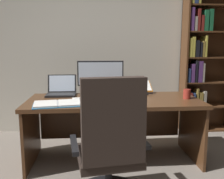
# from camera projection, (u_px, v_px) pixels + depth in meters

# --- Properties ---
(wall_back) EXTENTS (5.25, 0.12, 2.73)m
(wall_back) POSITION_uv_depth(u_px,v_px,m) (103.00, 41.00, 3.80)
(wall_back) COLOR beige
(wall_back) RESTS_ON ground
(desk) EXTENTS (1.89, 0.82, 0.71)m
(desk) POSITION_uv_depth(u_px,v_px,m) (113.00, 113.00, 2.88)
(desk) COLOR #4C2D19
(desk) RESTS_ON ground
(bookshelf) EXTENTS (0.80, 0.27, 2.25)m
(bookshelf) POSITION_uv_depth(u_px,v_px,m) (203.00, 61.00, 3.76)
(bookshelf) COLOR #4C2D19
(bookshelf) RESTS_ON ground
(office_chair) EXTENTS (0.65, 0.60, 1.07)m
(office_chair) POSITION_uv_depth(u_px,v_px,m) (111.00, 153.00, 1.99)
(office_chair) COLOR black
(office_chair) RESTS_ON ground
(monitor) EXTENTS (0.55, 0.16, 0.41)m
(monitor) POSITION_uv_depth(u_px,v_px,m) (101.00, 77.00, 3.00)
(monitor) COLOR black
(monitor) RESTS_ON desk
(laptop) EXTENTS (0.34, 0.29, 0.23)m
(laptop) POSITION_uv_depth(u_px,v_px,m) (61.00, 91.00, 3.00)
(laptop) COLOR black
(laptop) RESTS_ON desk
(keyboard) EXTENTS (0.42, 0.15, 0.02)m
(keyboard) POSITION_uv_depth(u_px,v_px,m) (102.00, 102.00, 2.58)
(keyboard) COLOR black
(keyboard) RESTS_ON desk
(computer_mouse) EXTENTS (0.06, 0.10, 0.04)m
(computer_mouse) POSITION_uv_depth(u_px,v_px,m) (131.00, 101.00, 2.61)
(computer_mouse) COLOR black
(computer_mouse) RESTS_ON desk
(reading_stand_with_book) EXTENTS (0.28, 0.29, 0.14)m
(reading_stand_with_book) POSITION_uv_depth(u_px,v_px,m) (140.00, 87.00, 3.13)
(reading_stand_with_book) COLOR black
(reading_stand_with_book) RESTS_ON desk
(open_binder) EXTENTS (0.52, 0.37, 0.02)m
(open_binder) POSITION_uv_depth(u_px,v_px,m) (58.00, 104.00, 2.50)
(open_binder) COLOR #2D84C6
(open_binder) RESTS_ON desk
(notepad) EXTENTS (0.17, 0.23, 0.01)m
(notepad) POSITION_uv_depth(u_px,v_px,m) (79.00, 100.00, 2.72)
(notepad) COLOR silver
(notepad) RESTS_ON desk
(pen) EXTENTS (0.14, 0.02, 0.01)m
(pen) POSITION_uv_depth(u_px,v_px,m) (81.00, 99.00, 2.72)
(pen) COLOR black
(pen) RESTS_ON notepad
(coffee_mug) EXTENTS (0.08, 0.08, 0.11)m
(coffee_mug) POSITION_uv_depth(u_px,v_px,m) (187.00, 94.00, 2.79)
(coffee_mug) COLOR maroon
(coffee_mug) RESTS_ON desk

